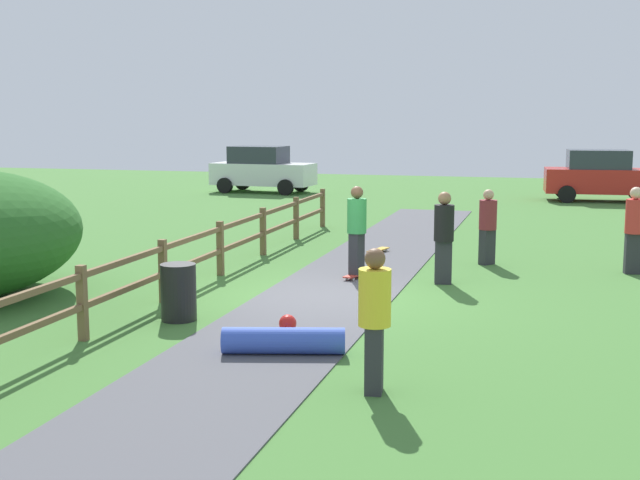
{
  "coord_description": "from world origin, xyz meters",
  "views": [
    {
      "loc": [
        3.84,
        -14.2,
        3.22
      ],
      "look_at": [
        -0.16,
        0.04,
        1.0
      ],
      "focal_mm": 47.01,
      "sensor_mm": 36.0,
      "label": 1
    }
  ],
  "objects_px": {
    "trash_bin": "(179,292)",
    "bystander_yellow": "(375,314)",
    "bystander_red": "(635,226)",
    "parked_car_white": "(262,169)",
    "bystander_maroon": "(488,224)",
    "bystander_black": "(444,233)",
    "skater_fallen": "(284,339)",
    "skater_riding": "(357,227)",
    "skateboard_loose": "(378,250)",
    "parked_car_red": "(602,176)"
  },
  "relations": [
    {
      "from": "bystander_yellow",
      "to": "skater_riding",
      "type": "bearing_deg",
      "value": 104.93
    },
    {
      "from": "bystander_black",
      "to": "parked_car_white",
      "type": "relative_size",
      "value": 0.41
    },
    {
      "from": "parked_car_white",
      "to": "skater_riding",
      "type": "bearing_deg",
      "value": -64.74
    },
    {
      "from": "parked_car_white",
      "to": "skater_fallen",
      "type": "bearing_deg",
      "value": -69.69
    },
    {
      "from": "bystander_red",
      "to": "parked_car_white",
      "type": "relative_size",
      "value": 0.41
    },
    {
      "from": "bystander_red",
      "to": "bystander_maroon",
      "type": "height_order",
      "value": "bystander_red"
    },
    {
      "from": "bystander_red",
      "to": "parked_car_white",
      "type": "height_order",
      "value": "parked_car_white"
    },
    {
      "from": "skater_riding",
      "to": "parked_car_white",
      "type": "height_order",
      "value": "parked_car_white"
    },
    {
      "from": "skater_fallen",
      "to": "bystander_black",
      "type": "relative_size",
      "value": 0.96
    },
    {
      "from": "bystander_red",
      "to": "bystander_yellow",
      "type": "relative_size",
      "value": 1.04
    },
    {
      "from": "bystander_black",
      "to": "parked_car_white",
      "type": "height_order",
      "value": "parked_car_white"
    },
    {
      "from": "trash_bin",
      "to": "parked_car_red",
      "type": "distance_m",
      "value": 22.36
    },
    {
      "from": "bystander_maroon",
      "to": "parked_car_white",
      "type": "xyz_separation_m",
      "value": [
        -10.42,
        14.75,
        0.07
      ]
    },
    {
      "from": "skater_fallen",
      "to": "parked_car_red",
      "type": "distance_m",
      "value": 23.05
    },
    {
      "from": "bystander_yellow",
      "to": "parked_car_red",
      "type": "distance_m",
      "value": 23.98
    },
    {
      "from": "bystander_maroon",
      "to": "bystander_black",
      "type": "bearing_deg",
      "value": -105.15
    },
    {
      "from": "trash_bin",
      "to": "bystander_yellow",
      "type": "relative_size",
      "value": 0.53
    },
    {
      "from": "skater_fallen",
      "to": "bystander_maroon",
      "type": "height_order",
      "value": "bystander_maroon"
    },
    {
      "from": "trash_bin",
      "to": "bystander_yellow",
      "type": "height_order",
      "value": "bystander_yellow"
    },
    {
      "from": "trash_bin",
      "to": "parked_car_red",
      "type": "xyz_separation_m",
      "value": [
        7.32,
        21.12,
        0.51
      ]
    },
    {
      "from": "skater_riding",
      "to": "skater_fallen",
      "type": "xyz_separation_m",
      "value": [
        0.25,
        -5.36,
        -0.84
      ]
    },
    {
      "from": "parked_car_white",
      "to": "bystander_red",
      "type": "bearing_deg",
      "value": -48.36
    },
    {
      "from": "skater_fallen",
      "to": "parked_car_white",
      "type": "bearing_deg",
      "value": 110.31
    },
    {
      "from": "bystander_maroon",
      "to": "bystander_yellow",
      "type": "xyz_separation_m",
      "value": [
        -0.59,
        -8.96,
        0.05
      ]
    },
    {
      "from": "trash_bin",
      "to": "skateboard_loose",
      "type": "distance_m",
      "value": 7.35
    },
    {
      "from": "bystander_black",
      "to": "bystander_yellow",
      "type": "xyz_separation_m",
      "value": [
        0.05,
        -6.6,
        -0.04
      ]
    },
    {
      "from": "trash_bin",
      "to": "bystander_maroon",
      "type": "distance_m",
      "value": 7.7
    },
    {
      "from": "skater_fallen",
      "to": "bystander_red",
      "type": "height_order",
      "value": "bystander_red"
    },
    {
      "from": "bystander_yellow",
      "to": "bystander_red",
      "type": "bearing_deg",
      "value": 67.81
    },
    {
      "from": "bystander_yellow",
      "to": "parked_car_white",
      "type": "relative_size",
      "value": 0.4
    },
    {
      "from": "skater_riding",
      "to": "parked_car_red",
      "type": "xyz_separation_m",
      "value": [
        5.39,
        17.09,
        -0.08
      ]
    },
    {
      "from": "bystander_black",
      "to": "skater_fallen",
      "type": "bearing_deg",
      "value": -105.27
    },
    {
      "from": "skater_riding",
      "to": "bystander_maroon",
      "type": "distance_m",
      "value": 3.33
    },
    {
      "from": "bystander_maroon",
      "to": "bystander_black",
      "type": "distance_m",
      "value": 2.45
    },
    {
      "from": "trash_bin",
      "to": "skater_riding",
      "type": "bearing_deg",
      "value": 64.29
    },
    {
      "from": "bystander_yellow",
      "to": "parked_car_white",
      "type": "bearing_deg",
      "value": 112.52
    },
    {
      "from": "trash_bin",
      "to": "parked_car_white",
      "type": "xyz_separation_m",
      "value": [
        -6.13,
        21.12,
        0.51
      ]
    },
    {
      "from": "bystander_yellow",
      "to": "parked_car_white",
      "type": "distance_m",
      "value": 25.67
    },
    {
      "from": "trash_bin",
      "to": "skater_riding",
      "type": "relative_size",
      "value": 0.49
    },
    {
      "from": "skater_fallen",
      "to": "parked_car_white",
      "type": "relative_size",
      "value": 0.39
    },
    {
      "from": "parked_car_red",
      "to": "bystander_red",
      "type": "bearing_deg",
      "value": -90.33
    },
    {
      "from": "parked_car_red",
      "to": "skateboard_loose",
      "type": "bearing_deg",
      "value": -111.8
    },
    {
      "from": "skater_fallen",
      "to": "bystander_maroon",
      "type": "bearing_deg",
      "value": 74.76
    },
    {
      "from": "trash_bin",
      "to": "bystander_red",
      "type": "xyz_separation_m",
      "value": [
        7.24,
        6.09,
        0.53
      ]
    },
    {
      "from": "skateboard_loose",
      "to": "parked_car_white",
      "type": "height_order",
      "value": "parked_car_white"
    },
    {
      "from": "parked_car_white",
      "to": "parked_car_red",
      "type": "relative_size",
      "value": 1.0
    },
    {
      "from": "parked_car_white",
      "to": "bystander_black",
      "type": "bearing_deg",
      "value": -60.26
    },
    {
      "from": "skater_fallen",
      "to": "bystander_black",
      "type": "distance_m",
      "value": 5.6
    },
    {
      "from": "skater_fallen",
      "to": "bystander_yellow",
      "type": "bearing_deg",
      "value": -39.43
    },
    {
      "from": "skateboard_loose",
      "to": "trash_bin",
      "type": "bearing_deg",
      "value": -103.64
    }
  ]
}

